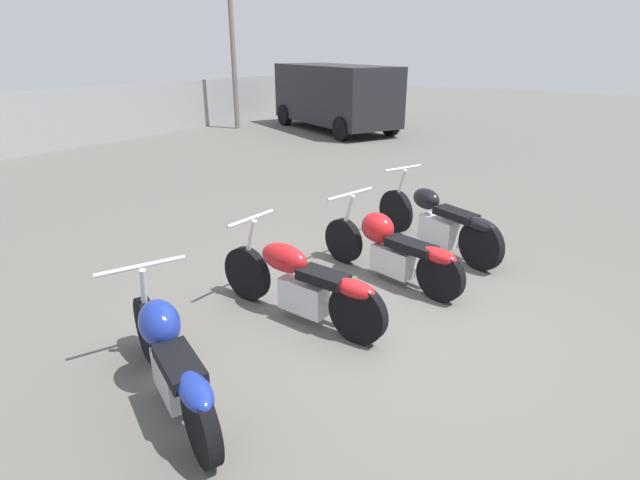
{
  "coord_description": "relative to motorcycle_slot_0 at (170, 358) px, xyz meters",
  "views": [
    {
      "loc": [
        -4.05,
        -2.06,
        2.57
      ],
      "look_at": [
        0.0,
        0.76,
        0.65
      ],
      "focal_mm": 28.0,
      "sensor_mm": 36.0,
      "label": 1
    }
  ],
  "objects": [
    {
      "name": "ground_plane",
      "position": [
        2.11,
        -0.65,
        -0.4
      ],
      "size": [
        60.0,
        60.0,
        0.0
      ],
      "primitive_type": "plane",
      "color": "#5B5954"
    },
    {
      "name": "motorcycle_slot_0",
      "position": [
        0.0,
        0.0,
        0.0
      ],
      "size": [
        1.01,
        1.83,
        0.93
      ],
      "rotation": [
        0.0,
        0.0,
        -0.41
      ],
      "color": "black",
      "rests_on": "ground_plane"
    },
    {
      "name": "motorcycle_slot_1",
      "position": [
        1.57,
        -0.04,
        0.0
      ],
      "size": [
        0.64,
        2.0,
        0.96
      ],
      "rotation": [
        0.0,
        0.0,
        -0.04
      ],
      "color": "black",
      "rests_on": "ground_plane"
    },
    {
      "name": "motorcycle_slot_2",
      "position": [
        2.89,
        -0.34,
        -0.0
      ],
      "size": [
        0.78,
        1.98,
        0.93
      ],
      "rotation": [
        0.0,
        0.0,
        -0.21
      ],
      "color": "black",
      "rests_on": "ground_plane"
    },
    {
      "name": "motorcycle_slot_3",
      "position": [
        4.08,
        -0.43,
        0.01
      ],
      "size": [
        1.03,
        2.08,
        1.0
      ],
      "rotation": [
        0.0,
        0.0,
        -0.39
      ],
      "color": "black",
      "rests_on": "ground_plane"
    },
    {
      "name": "parked_van",
      "position": [
        11.97,
        6.43,
        0.73
      ],
      "size": [
        3.73,
        5.2,
        2.03
      ],
      "rotation": [
        0.0,
        0.0,
        -0.43
      ],
      "color": "black",
      "rests_on": "ground_plane"
    }
  ]
}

